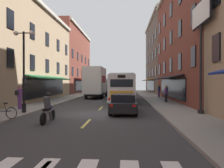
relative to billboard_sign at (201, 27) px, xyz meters
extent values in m
cube|color=#333335|center=(-7.05, 0.44, -5.92)|extent=(34.80, 80.00, 0.10)
cube|color=#DBCC4C|center=(-7.05, -3.06, -5.87)|extent=(0.14, 2.40, 0.01)
cube|color=#DBCC4C|center=(-7.05, 3.44, -5.87)|extent=(0.14, 2.40, 0.01)
cube|color=#DBCC4C|center=(-7.05, 9.94, -5.87)|extent=(0.14, 2.40, 0.01)
cube|color=#DBCC4C|center=(-7.05, 16.44, -5.87)|extent=(0.14, 2.40, 0.01)
cube|color=#DBCC4C|center=(-7.05, 22.94, -5.87)|extent=(0.14, 2.40, 0.01)
cube|color=#DBCC4C|center=(-7.05, 29.44, -5.87)|extent=(0.14, 2.40, 0.01)
cube|color=#DBCC4C|center=(-7.05, 35.94, -5.87)|extent=(0.14, 2.40, 0.01)
cube|color=gray|center=(-12.95, 0.44, -5.80)|extent=(3.00, 80.00, 0.14)
cube|color=gray|center=(-1.15, 0.44, -5.80)|extent=(3.00, 80.00, 0.14)
cube|color=#9E8466|center=(-18.45, 10.44, -0.22)|extent=(8.00, 19.90, 11.31)
cube|color=#B2AD9E|center=(-14.35, 10.44, 5.09)|extent=(0.44, 19.40, 0.40)
cube|color=black|center=(-14.41, 10.44, -4.32)|extent=(0.10, 12.00, 2.10)
cube|color=#1E6638|center=(-13.70, 10.44, -3.12)|extent=(1.38, 11.20, 0.44)
cube|color=black|center=(-14.41, 2.44, -1.67)|extent=(0.10, 1.00, 1.60)
cube|color=black|center=(-14.41, 6.44, -1.67)|extent=(0.10, 1.00, 1.60)
cube|color=black|center=(-14.41, 10.44, -1.67)|extent=(0.10, 1.00, 1.60)
cube|color=black|center=(-14.41, 14.44, -1.67)|extent=(0.10, 1.00, 1.60)
cube|color=black|center=(-14.41, 18.44, -1.67)|extent=(0.10, 1.00, 1.60)
cube|color=black|center=(-14.41, 2.44, 1.53)|extent=(0.10, 1.00, 1.60)
cube|color=black|center=(-14.41, 6.44, 1.53)|extent=(0.10, 1.00, 1.60)
cube|color=black|center=(-14.41, 10.44, 1.53)|extent=(0.10, 1.00, 1.60)
cube|color=black|center=(-14.41, 14.44, 1.53)|extent=(0.10, 1.00, 1.60)
cube|color=black|center=(-14.41, 18.44, 1.53)|extent=(0.10, 1.00, 1.60)
cube|color=brown|center=(-18.45, 30.44, 0.89)|extent=(8.00, 19.90, 13.53)
cube|color=#B2AD9E|center=(-14.35, 30.44, 7.31)|extent=(0.44, 19.40, 0.40)
cube|color=black|center=(-14.41, 30.44, -4.32)|extent=(0.10, 12.00, 2.10)
cube|color=maroon|center=(-13.70, 30.44, -3.12)|extent=(1.38, 11.20, 0.44)
cube|color=black|center=(-14.41, 22.44, -1.67)|extent=(0.10, 1.00, 1.60)
cube|color=black|center=(-14.41, 26.44, -1.67)|extent=(0.10, 1.00, 1.60)
cube|color=black|center=(-14.41, 30.44, -1.67)|extent=(0.10, 1.00, 1.60)
cube|color=black|center=(-14.41, 34.44, -1.67)|extent=(0.10, 1.00, 1.60)
cube|color=black|center=(-14.41, 38.44, -1.67)|extent=(0.10, 1.00, 1.60)
cube|color=black|center=(-14.41, 22.44, 1.53)|extent=(0.10, 1.00, 1.60)
cube|color=black|center=(-14.41, 26.44, 1.53)|extent=(0.10, 1.00, 1.60)
cube|color=black|center=(-14.41, 30.44, 1.53)|extent=(0.10, 1.00, 1.60)
cube|color=black|center=(-14.41, 34.44, 1.53)|extent=(0.10, 1.00, 1.60)
cube|color=black|center=(-14.41, 38.44, 1.53)|extent=(0.10, 1.00, 1.60)
cube|color=black|center=(0.31, -1.56, -1.67)|extent=(0.10, 1.00, 1.60)
cube|color=brown|center=(4.35, 10.44, 1.28)|extent=(8.00, 19.90, 14.31)
cube|color=black|center=(0.31, 10.44, -4.32)|extent=(0.10, 12.00, 2.10)
cube|color=black|center=(-0.40, 10.44, -3.12)|extent=(1.38, 11.20, 0.44)
cube|color=black|center=(0.31, 2.44, -1.67)|extent=(0.10, 1.00, 1.60)
cube|color=black|center=(0.31, 6.44, -1.67)|extent=(0.10, 1.00, 1.60)
cube|color=black|center=(0.31, 10.44, -1.67)|extent=(0.10, 1.00, 1.60)
cube|color=black|center=(0.31, 14.44, -1.67)|extent=(0.10, 1.00, 1.60)
cube|color=black|center=(0.31, 18.44, -1.67)|extent=(0.10, 1.00, 1.60)
cube|color=black|center=(0.31, 2.44, 1.53)|extent=(0.10, 1.00, 1.60)
cube|color=black|center=(0.31, 6.44, 1.53)|extent=(0.10, 1.00, 1.60)
cube|color=black|center=(0.31, 10.44, 1.53)|extent=(0.10, 1.00, 1.60)
cube|color=black|center=(0.31, 14.44, 1.53)|extent=(0.10, 1.00, 1.60)
cube|color=black|center=(0.31, 18.44, 1.53)|extent=(0.10, 1.00, 1.60)
cube|color=black|center=(0.31, 10.44, 4.73)|extent=(0.10, 1.00, 1.60)
cube|color=black|center=(0.31, 14.44, 4.73)|extent=(0.10, 1.00, 1.60)
cube|color=black|center=(0.31, 18.44, 4.73)|extent=(0.10, 1.00, 1.60)
cube|color=brown|center=(4.35, 30.44, 1.79)|extent=(8.00, 19.90, 15.33)
cube|color=#B2AD9E|center=(0.25, 30.44, 9.10)|extent=(0.44, 19.40, 0.40)
cube|color=black|center=(0.31, 30.44, -4.32)|extent=(0.10, 12.00, 2.10)
cube|color=brown|center=(-0.40, 30.44, -3.12)|extent=(1.38, 11.20, 0.44)
cube|color=black|center=(0.31, 22.44, -1.67)|extent=(0.10, 1.00, 1.60)
cube|color=black|center=(0.31, 26.44, -1.67)|extent=(0.10, 1.00, 1.60)
cube|color=black|center=(0.31, 30.44, -1.67)|extent=(0.10, 1.00, 1.60)
cube|color=black|center=(0.31, 34.44, -1.67)|extent=(0.10, 1.00, 1.60)
cube|color=black|center=(0.31, 38.44, -1.67)|extent=(0.10, 1.00, 1.60)
cube|color=black|center=(0.31, 22.44, 1.53)|extent=(0.10, 1.00, 1.60)
cube|color=black|center=(0.31, 26.44, 1.53)|extent=(0.10, 1.00, 1.60)
cube|color=black|center=(0.31, 30.44, 1.53)|extent=(0.10, 1.00, 1.60)
cube|color=black|center=(0.31, 34.44, 1.53)|extent=(0.10, 1.00, 1.60)
cube|color=black|center=(0.31, 38.44, 1.53)|extent=(0.10, 1.00, 1.60)
cube|color=black|center=(0.31, 22.44, 4.73)|extent=(0.10, 1.00, 1.60)
cube|color=black|center=(0.31, 26.44, 4.73)|extent=(0.10, 1.00, 1.60)
cube|color=black|center=(0.31, 30.44, 4.73)|extent=(0.10, 1.00, 1.60)
cube|color=black|center=(0.31, 34.44, 4.73)|extent=(0.10, 1.00, 1.60)
cube|color=black|center=(0.31, 38.44, 4.73)|extent=(0.10, 1.00, 1.60)
cylinder|color=black|center=(0.00, 0.00, -2.78)|extent=(0.18, 0.18, 5.90)
cylinder|color=black|center=(0.00, 0.00, -5.61)|extent=(0.40, 0.40, 0.24)
cube|color=black|center=(0.00, 0.00, 0.88)|extent=(0.10, 3.20, 1.58)
cube|color=white|center=(-0.06, 0.00, 0.88)|extent=(0.04, 3.04, 1.42)
cube|color=white|center=(0.06, 0.00, 0.88)|extent=(0.04, 3.04, 1.42)
cube|color=white|center=(-5.17, 10.48, -4.22)|extent=(2.85, 11.82, 2.60)
cube|color=silver|center=(-5.17, 10.48, -2.86)|extent=(2.62, 10.61, 0.16)
cube|color=black|center=(-5.16, 10.78, -4.04)|extent=(2.83, 9.42, 0.96)
cube|color=#19723F|center=(-5.17, 10.48, -5.27)|extent=(2.87, 11.42, 0.36)
cube|color=black|center=(-5.02, 16.32, -4.04)|extent=(2.25, 0.18, 1.10)
cube|color=black|center=(-5.32, 4.65, -3.74)|extent=(2.05, 0.17, 0.70)
cube|color=gold|center=(-5.32, 4.64, -4.75)|extent=(2.15, 0.16, 0.64)
cube|color=black|center=(-5.32, 4.64, -3.14)|extent=(0.70, 0.12, 0.28)
cube|color=red|center=(-6.41, 4.66, -5.17)|extent=(0.20, 0.09, 0.28)
cube|color=red|center=(-4.22, 4.60, -5.17)|extent=(0.20, 0.09, 0.28)
cylinder|color=black|center=(-6.24, 14.39, -5.37)|extent=(0.33, 1.01, 1.00)
cylinder|color=black|center=(-3.89, 14.33, -5.37)|extent=(0.33, 1.01, 1.00)
cylinder|color=black|center=(-6.43, 7.14, -5.37)|extent=(0.33, 1.01, 1.00)
cylinder|color=black|center=(-4.08, 7.08, -5.37)|extent=(0.33, 1.01, 1.00)
cube|color=black|center=(-9.07, 18.61, -4.32)|extent=(2.35, 2.34, 2.40)
cube|color=black|center=(-9.05, 19.71, -3.47)|extent=(2.00, 0.15, 0.80)
cube|color=white|center=(-9.17, 14.53, -3.40)|extent=(2.54, 5.94, 3.54)
cube|color=maroon|center=(-7.95, 14.50, -3.23)|extent=(0.14, 3.53, 0.90)
cube|color=black|center=(-9.14, 15.67, -5.32)|extent=(2.08, 7.81, 0.24)
cylinder|color=black|center=(-10.18, 18.44, -5.42)|extent=(0.30, 0.91, 0.90)
cylinder|color=black|center=(-7.98, 18.39, -5.42)|extent=(0.30, 0.91, 0.90)
cylinder|color=black|center=(-10.29, 13.67, -5.42)|extent=(0.30, 0.91, 0.90)
cylinder|color=black|center=(-8.09, 13.62, -5.42)|extent=(0.30, 0.91, 0.90)
cube|color=black|center=(-5.08, 0.95, -5.32)|extent=(1.88, 4.47, 0.62)
cube|color=black|center=(-5.08, 0.77, -4.78)|extent=(1.67, 2.43, 0.53)
cube|color=red|center=(-5.84, -1.22, -5.11)|extent=(0.20, 0.07, 0.14)
cube|color=red|center=(-4.43, -1.26, -5.11)|extent=(0.20, 0.07, 0.14)
cylinder|color=black|center=(-5.87, 2.48, -5.55)|extent=(0.24, 0.65, 0.64)
cylinder|color=black|center=(-4.21, 2.44, -5.55)|extent=(0.24, 0.65, 0.64)
cylinder|color=black|center=(-5.95, -0.54, -5.55)|extent=(0.24, 0.65, 0.64)
cylinder|color=black|center=(-4.28, -0.58, -5.55)|extent=(0.24, 0.65, 0.64)
cube|color=silver|center=(-8.98, 27.04, -5.27)|extent=(1.91, 4.30, 0.72)
cube|color=black|center=(-8.98, 26.87, -4.71)|extent=(1.70, 2.34, 0.46)
cube|color=red|center=(-9.75, 24.95, -5.02)|extent=(0.20, 0.07, 0.14)
cube|color=red|center=(-8.31, 24.92, -5.02)|extent=(0.20, 0.07, 0.14)
cylinder|color=black|center=(-9.79, 28.49, -5.55)|extent=(0.24, 0.65, 0.64)
cylinder|color=black|center=(-8.09, 28.45, -5.55)|extent=(0.24, 0.65, 0.64)
cylinder|color=black|center=(-9.87, 25.64, -5.55)|extent=(0.24, 0.65, 0.64)
cylinder|color=black|center=(-8.17, 25.59, -5.55)|extent=(0.24, 0.65, 0.64)
cylinder|color=black|center=(-9.20, -2.22, -5.56)|extent=(0.11, 0.62, 0.62)
cylinder|color=black|center=(-9.17, -3.66, -5.56)|extent=(0.13, 0.62, 0.62)
cylinder|color=#B2B2B7|center=(-9.19, -2.34, -5.26)|extent=(0.08, 0.33, 0.68)
ellipsoid|color=navy|center=(-9.19, -2.76, -5.06)|extent=(0.33, 0.57, 0.28)
cube|color=black|center=(-9.18, -3.16, -5.13)|extent=(0.27, 0.57, 0.12)
cube|color=#B2B2B7|center=(-9.18, -2.94, -5.47)|extent=(0.25, 0.40, 0.30)
cylinder|color=#B2B2B7|center=(-9.19, -2.44, -4.85)|extent=(0.62, 0.05, 0.04)
cylinder|color=#4C4C51|center=(-9.18, -3.09, -4.74)|extent=(0.35, 0.46, 0.66)
sphere|color=black|center=(-9.18, -2.98, -4.34)|extent=(0.26, 0.26, 0.26)
cylinder|color=#4C4C51|center=(-9.36, -3.06, -5.47)|extent=(0.15, 0.36, 0.56)
cylinder|color=#4C4C51|center=(-9.00, -3.06, -5.47)|extent=(0.15, 0.36, 0.56)
torus|color=black|center=(-11.37, -2.77, -5.40)|extent=(0.66, 0.05, 0.66)
cylinder|color=black|center=(-11.89, -2.77, -5.30)|extent=(1.00, 0.04, 0.04)
cylinder|color=black|center=(-11.71, -2.77, -5.12)|extent=(0.14, 0.04, 0.50)
cube|color=black|center=(-11.69, -2.77, -4.85)|extent=(0.20, 0.12, 0.06)
cylinder|color=#66387F|center=(-13.06, 1.35, -5.29)|extent=(0.28, 0.28, 0.88)
cylinder|color=#66387F|center=(-13.06, 1.35, -4.51)|extent=(0.36, 0.36, 0.68)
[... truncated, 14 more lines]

